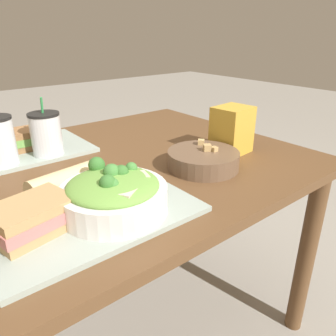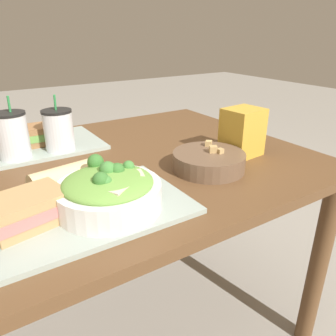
% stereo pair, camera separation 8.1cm
% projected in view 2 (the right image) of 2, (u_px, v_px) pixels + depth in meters
% --- Properties ---
extents(dining_table, '(1.44, 0.93, 0.70)m').
position_uv_depth(dining_table, '(81.00, 195.00, 0.99)').
color(dining_table, brown).
rests_on(dining_table, ground_plane).
extents(tray_near, '(0.44, 0.29, 0.01)m').
position_uv_depth(tray_near, '(88.00, 210.00, 0.73)').
color(tray_near, '#99A89E').
rests_on(tray_near, dining_table).
extents(tray_far, '(0.44, 0.29, 0.01)m').
position_uv_depth(tray_far, '(33.00, 147.00, 1.12)').
color(tray_far, '#99A89E').
rests_on(tray_far, dining_table).
extents(salad_bowl, '(0.23, 0.23, 0.10)m').
position_uv_depth(salad_bowl, '(109.00, 191.00, 0.71)').
color(salad_bowl, white).
rests_on(salad_bowl, tray_near).
extents(soup_bowl, '(0.21, 0.21, 0.07)m').
position_uv_depth(soup_bowl, '(209.00, 160.00, 0.94)').
color(soup_bowl, brown).
rests_on(soup_bowl, dining_table).
extents(sandwich_near, '(0.17, 0.14, 0.06)m').
position_uv_depth(sandwich_near, '(27.00, 209.00, 0.66)').
color(sandwich_near, tan).
rests_on(sandwich_near, tray_near).
extents(baguette_near, '(0.19, 0.09, 0.06)m').
position_uv_depth(baguette_near, '(69.00, 177.00, 0.80)').
color(baguette_near, '#DBBC84').
rests_on(baguette_near, tray_near).
extents(sandwich_far, '(0.14, 0.11, 0.06)m').
position_uv_depth(sandwich_far, '(30.00, 136.00, 1.11)').
color(sandwich_far, olive).
rests_on(sandwich_far, tray_far).
extents(drink_cup_dark, '(0.09, 0.09, 0.19)m').
position_uv_depth(drink_cup_dark, '(13.00, 137.00, 0.98)').
color(drink_cup_dark, silver).
rests_on(drink_cup_dark, tray_far).
extents(drink_cup_red, '(0.09, 0.09, 0.18)m').
position_uv_depth(drink_cup_red, '(58.00, 132.00, 1.05)').
color(drink_cup_red, silver).
rests_on(drink_cup_red, tray_far).
extents(chip_bag, '(0.13, 0.11, 0.15)m').
position_uv_depth(chip_bag, '(242.00, 132.00, 1.04)').
color(chip_bag, gold).
rests_on(chip_bag, dining_table).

